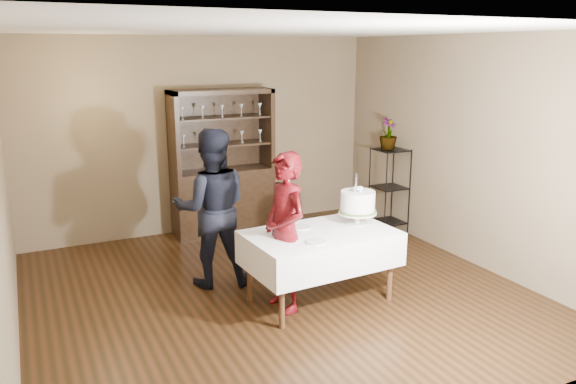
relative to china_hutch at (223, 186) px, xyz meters
name	(u,v)px	position (x,y,z in m)	size (l,w,h in m)	color
floor	(277,293)	(-0.20, -2.25, -0.66)	(5.00, 5.00, 0.00)	black
ceiling	(276,30)	(-0.20, -2.25, 2.04)	(5.00, 5.00, 0.00)	white
back_wall	(202,136)	(-0.20, 0.25, 0.69)	(5.00, 0.02, 2.70)	brown
wall_left	(0,196)	(-2.70, -2.25, 0.69)	(0.02, 5.00, 2.70)	brown
wall_right	(467,150)	(2.30, -2.25, 0.69)	(0.02, 5.00, 2.70)	brown
china_hutch	(223,186)	(0.00, 0.00, 0.00)	(1.40, 0.48, 2.00)	black
plant_etagere	(389,187)	(2.08, -1.05, -0.01)	(0.42, 0.42, 1.20)	black
cake_table	(320,248)	(0.12, -2.60, -0.10)	(1.53, 0.99, 0.74)	white
woman	(285,232)	(-0.27, -2.60, 0.13)	(0.58, 0.38, 1.59)	#33040A
man	(212,208)	(-0.72, -1.70, 0.20)	(0.84, 0.65, 1.72)	black
cake	(358,203)	(0.61, -2.52, 0.29)	(0.46, 0.46, 0.55)	beige
plate_near	(316,242)	(-0.07, -2.86, 0.08)	(0.19, 0.19, 0.01)	beige
plate_far	(301,227)	(0.01, -2.39, 0.08)	(0.20, 0.20, 0.01)	beige
potted_plant	(388,134)	(2.05, -1.01, 0.74)	(0.24, 0.24, 0.43)	#4E6F35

